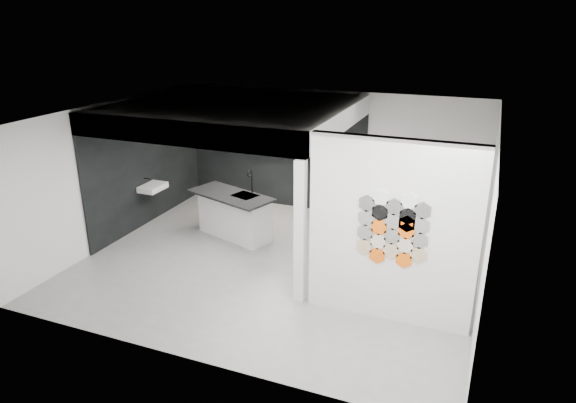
# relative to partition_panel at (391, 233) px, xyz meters

# --- Properties ---
(floor) EXTENTS (7.00, 6.00, 0.01)m
(floor) POSITION_rel_partition_panel_xyz_m (-2.23, 1.00, -1.40)
(floor) COLOR slate
(partition_panel) EXTENTS (2.45, 0.15, 2.80)m
(partition_panel) POSITION_rel_partition_panel_xyz_m (0.00, 0.00, 0.00)
(partition_panel) COLOR silver
(partition_panel) RESTS_ON floor
(bay_clad_back) EXTENTS (4.40, 0.04, 2.35)m
(bay_clad_back) POSITION_rel_partition_panel_xyz_m (-3.52, 3.97, -0.22)
(bay_clad_back) COLOR black
(bay_clad_back) RESTS_ON floor
(bay_clad_left) EXTENTS (0.04, 4.00, 2.35)m
(bay_clad_left) POSITION_rel_partition_panel_xyz_m (-5.70, 2.00, -0.22)
(bay_clad_left) COLOR black
(bay_clad_left) RESTS_ON floor
(bulkhead) EXTENTS (4.40, 4.00, 0.40)m
(bulkhead) POSITION_rel_partition_panel_xyz_m (-3.52, 2.00, 1.15)
(bulkhead) COLOR silver
(bulkhead) RESTS_ON corner_column
(corner_column) EXTENTS (0.16, 0.16, 2.35)m
(corner_column) POSITION_rel_partition_panel_xyz_m (-1.41, 0.00, -0.22)
(corner_column) COLOR silver
(corner_column) RESTS_ON floor
(fascia_beam) EXTENTS (4.40, 0.16, 0.40)m
(fascia_beam) POSITION_rel_partition_panel_xyz_m (-3.52, 0.08, 1.15)
(fascia_beam) COLOR silver
(fascia_beam) RESTS_ON corner_column
(wall_basin) EXTENTS (0.40, 0.60, 0.12)m
(wall_basin) POSITION_rel_partition_panel_xyz_m (-5.46, 1.80, -0.55)
(wall_basin) COLOR silver
(wall_basin) RESTS_ON bay_clad_left
(display_shelf) EXTENTS (3.00, 0.15, 0.04)m
(display_shelf) POSITION_rel_partition_panel_xyz_m (-3.43, 3.87, -0.10)
(display_shelf) COLOR black
(display_shelf) RESTS_ON bay_clad_back
(kitchen_island) EXTENTS (1.95, 1.32, 1.45)m
(kitchen_island) POSITION_rel_partition_panel_xyz_m (-3.53, 1.85, -0.91)
(kitchen_island) COLOR silver
(kitchen_island) RESTS_ON floor
(stockpot) EXTENTS (0.27, 0.27, 0.18)m
(stockpot) POSITION_rel_partition_panel_xyz_m (-4.48, 3.87, 0.01)
(stockpot) COLOR black
(stockpot) RESTS_ON display_shelf
(kettle) EXTENTS (0.20, 0.20, 0.14)m
(kettle) POSITION_rel_partition_panel_xyz_m (-2.46, 3.87, -0.01)
(kettle) COLOR black
(kettle) RESTS_ON display_shelf
(glass_bowl) EXTENTS (0.19, 0.19, 0.11)m
(glass_bowl) POSITION_rel_partition_panel_xyz_m (-2.08, 3.87, -0.02)
(glass_bowl) COLOR gray
(glass_bowl) RESTS_ON display_shelf
(glass_vase) EXTENTS (0.14, 0.14, 0.15)m
(glass_vase) POSITION_rel_partition_panel_xyz_m (-2.08, 3.87, -0.00)
(glass_vase) COLOR gray
(glass_vase) RESTS_ON display_shelf
(bottle_dark) EXTENTS (0.08, 0.08, 0.17)m
(bottle_dark) POSITION_rel_partition_panel_xyz_m (-3.96, 3.87, 0.00)
(bottle_dark) COLOR black
(bottle_dark) RESTS_ON display_shelf
(utensil_cup) EXTENTS (0.10, 0.10, 0.10)m
(utensil_cup) POSITION_rel_partition_panel_xyz_m (-4.12, 3.87, -0.03)
(utensil_cup) COLOR black
(utensil_cup) RESTS_ON display_shelf
(hex_tile_cluster) EXTENTS (1.04, 0.02, 1.16)m
(hex_tile_cluster) POSITION_rel_partition_panel_xyz_m (0.03, -0.09, 0.10)
(hex_tile_cluster) COLOR tan
(hex_tile_cluster) RESTS_ON partition_panel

